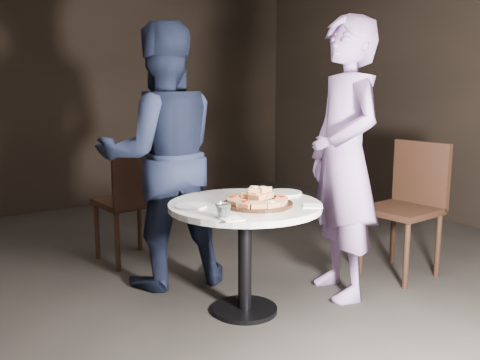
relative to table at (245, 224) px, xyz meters
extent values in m
plane|color=black|center=(0.00, -0.08, -0.55)|extent=(7.00, 7.00, 0.00)
cylinder|color=black|center=(0.00, 0.00, -0.54)|extent=(0.41, 0.41, 0.03)
cylinder|color=black|center=(0.00, 0.00, -0.21)|extent=(0.08, 0.08, 0.62)
cylinder|color=silver|center=(0.00, 0.00, 0.11)|extent=(0.92, 0.92, 0.04)
cylinder|color=black|center=(0.02, -0.10, 0.14)|extent=(0.52, 0.52, 0.02)
cube|color=#B77647|center=(0.15, -0.04, 0.16)|extent=(0.10, 0.11, 0.04)
cylinder|color=red|center=(0.15, -0.04, 0.18)|extent=(0.05, 0.05, 0.01)
cube|color=#B77647|center=(0.10, 0.02, 0.16)|extent=(0.11, 0.10, 0.04)
cube|color=#B77647|center=(0.04, 0.04, 0.16)|extent=(0.09, 0.08, 0.04)
cylinder|color=beige|center=(0.04, 0.04, 0.18)|extent=(0.04, 0.04, 0.01)
cube|color=#B77647|center=(-0.04, 0.03, 0.16)|extent=(0.10, 0.09, 0.04)
cube|color=#B77647|center=(-0.09, -0.02, 0.16)|extent=(0.11, 0.11, 0.04)
cylinder|color=red|center=(-0.09, -0.02, 0.18)|extent=(0.06, 0.06, 0.01)
cube|color=#B77647|center=(-0.12, -0.08, 0.16)|extent=(0.07, 0.09, 0.04)
cube|color=#B77647|center=(-0.11, -0.15, 0.16)|extent=(0.09, 0.10, 0.04)
cylinder|color=red|center=(-0.11, -0.15, 0.18)|extent=(0.05, 0.05, 0.01)
cube|color=#B77647|center=(-0.06, -0.21, 0.16)|extent=(0.11, 0.10, 0.04)
cube|color=#B77647|center=(0.01, -0.24, 0.16)|extent=(0.09, 0.07, 0.04)
cylinder|color=beige|center=(0.01, -0.24, 0.18)|extent=(0.04, 0.04, 0.01)
cube|color=#B77647|center=(0.08, -0.22, 0.16)|extent=(0.11, 0.10, 0.04)
cube|color=#B77647|center=(0.13, -0.18, 0.16)|extent=(0.11, 0.11, 0.04)
cylinder|color=red|center=(0.13, -0.18, 0.18)|extent=(0.06, 0.06, 0.01)
cube|color=#B77647|center=(0.16, -0.11, 0.16)|extent=(0.08, 0.09, 0.04)
cube|color=#B77647|center=(0.05, -0.06, 0.19)|extent=(0.11, 0.10, 0.03)
cylinder|color=#2D6B1E|center=(0.05, -0.06, 0.20)|extent=(0.06, 0.06, 0.01)
cube|color=#B77647|center=(-0.01, -0.07, 0.19)|extent=(0.09, 0.10, 0.03)
cylinder|color=beige|center=(-0.01, -0.07, 0.20)|extent=(0.05, 0.05, 0.01)
cube|color=#B77647|center=(-0.01, -0.13, 0.19)|extent=(0.08, 0.10, 0.04)
cylinder|color=orange|center=(-0.01, -0.13, 0.20)|extent=(0.05, 0.05, 0.01)
cube|color=#B77647|center=(0.05, -0.13, 0.19)|extent=(0.10, 0.09, 0.03)
cylinder|color=red|center=(0.05, -0.13, 0.20)|extent=(0.05, 0.05, 0.01)
cube|color=#B77647|center=(0.05, -0.06, 0.19)|extent=(0.10, 0.09, 0.04)
cylinder|color=#2D6B1E|center=(0.05, -0.06, 0.20)|extent=(0.05, 0.05, 0.01)
cube|color=#B77647|center=(0.05, -0.11, 0.22)|extent=(0.10, 0.08, 0.04)
cylinder|color=beige|center=(0.05, -0.11, 0.23)|extent=(0.05, 0.05, 0.01)
cube|color=#B77647|center=(0.02, -0.08, 0.22)|extent=(0.11, 0.11, 0.04)
cylinder|color=beige|center=(0.02, -0.08, 0.23)|extent=(0.06, 0.06, 0.01)
cylinder|color=white|center=(-0.31, 0.09, 0.13)|extent=(0.20, 0.20, 0.01)
cylinder|color=white|center=(0.36, 0.07, 0.13)|extent=(0.30, 0.30, 0.01)
imported|color=silver|center=(-0.31, -0.23, 0.17)|extent=(0.08, 0.08, 0.08)
cube|color=white|center=(-0.29, -0.28, 0.13)|extent=(0.13, 0.13, 0.01)
cube|color=white|center=(0.26, -0.30, 0.13)|extent=(0.16, 0.16, 0.01)
cube|color=black|center=(-0.17, 1.32, -0.09)|extent=(0.45, 0.45, 0.04)
cube|color=black|center=(-0.16, 1.10, 0.15)|extent=(0.44, 0.06, 0.47)
cylinder|color=black|center=(0.01, 1.52, -0.32)|extent=(0.04, 0.04, 0.47)
cylinder|color=black|center=(-0.36, 1.50, -0.32)|extent=(0.04, 0.04, 0.47)
cylinder|color=black|center=(0.03, 1.14, -0.32)|extent=(0.04, 0.04, 0.47)
cylinder|color=black|center=(-0.34, 1.13, -0.32)|extent=(0.04, 0.04, 0.47)
cube|color=black|center=(1.29, -0.12, -0.07)|extent=(0.47, 0.47, 0.04)
cube|color=black|center=(1.52, -0.11, 0.17)|extent=(0.07, 0.45, 0.48)
cylinder|color=black|center=(1.09, 0.06, -0.31)|extent=(0.04, 0.04, 0.48)
cylinder|color=black|center=(1.11, -0.32, -0.31)|extent=(0.04, 0.04, 0.48)
cylinder|color=black|center=(1.47, 0.08, -0.31)|extent=(0.04, 0.04, 0.48)
cylinder|color=black|center=(1.49, -0.30, -0.31)|extent=(0.04, 0.04, 0.48)
imported|color=black|center=(-0.17, 0.73, 0.34)|extent=(1.00, 0.87, 1.78)
imported|color=#866DA9|center=(0.69, -0.12, 0.34)|extent=(0.61, 0.76, 1.79)
camera|label=1|loc=(-1.80, -2.49, 0.81)|focal=40.00mm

